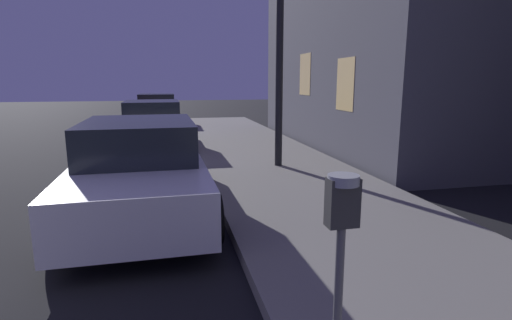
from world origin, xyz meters
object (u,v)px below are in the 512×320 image
(car_silver, at_px, (153,126))
(street_lamp, at_px, (280,6))
(car_red, at_px, (157,110))
(parking_meter, at_px, (341,226))
(car_white, at_px, (141,168))

(car_silver, relative_size, street_lamp, 0.82)
(car_red, distance_m, street_lamp, 10.91)
(car_red, bearing_deg, parking_meter, -85.04)
(car_white, bearing_deg, parking_meter, -70.32)
(parking_meter, bearing_deg, car_silver, 98.22)
(car_red, bearing_deg, car_white, -90.00)
(parking_meter, bearing_deg, street_lamp, 77.53)
(car_silver, bearing_deg, car_red, 90.00)
(car_white, height_order, car_silver, same)
(car_white, bearing_deg, street_lamp, 38.92)
(car_silver, xyz_separation_m, street_lamp, (2.80, -3.61, 2.83))
(parking_meter, distance_m, car_red, 16.46)
(car_white, bearing_deg, car_silver, 90.00)
(car_red, bearing_deg, car_silver, -90.00)
(car_white, distance_m, car_silver, 5.87)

